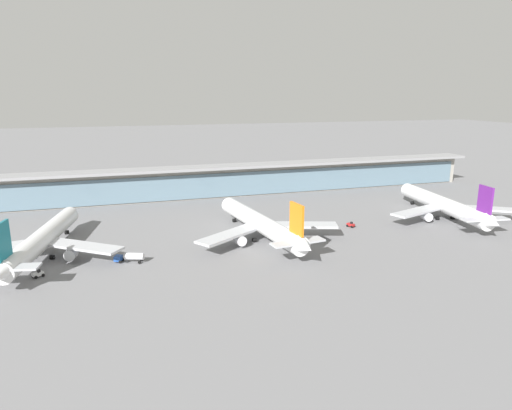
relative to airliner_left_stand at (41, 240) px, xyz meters
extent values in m
plane|color=slate|center=(71.44, -9.19, -5.58)|extent=(1200.00, 1200.00, 0.00)
cylinder|color=white|center=(0.28, 1.33, 0.02)|extent=(17.39, 56.06, 5.91)
cone|color=white|center=(6.58, 31.06, 0.02)|extent=(6.77, 6.40, 5.79)
cube|color=black|center=(5.88, 27.75, 1.06)|extent=(4.84, 3.31, 0.71)
cube|color=#B7BABF|center=(11.68, -6.34, -1.01)|extent=(24.10, 20.81, 0.71)
cylinder|color=silver|center=(-10.38, -2.28, -3.05)|extent=(4.08, 4.86, 3.26)
cylinder|color=silver|center=(8.56, -6.29, -3.05)|extent=(4.08, 4.86, 3.26)
cube|color=#0F6B7A|center=(-4.89, -23.10, 7.56)|extent=(2.18, 7.13, 9.17)
cube|color=#B7BABF|center=(-5.10, -24.09, 0.91)|extent=(16.88, 7.76, 0.51)
cylinder|color=black|center=(-3.54, -0.98, -4.87)|extent=(1.49, 1.65, 1.43)
cylinder|color=black|center=(2.84, -2.34, -4.87)|extent=(1.49, 1.65, 1.43)
cylinder|color=black|center=(4.93, 23.27, -4.87)|extent=(1.49, 1.65, 1.43)
cylinder|color=white|center=(68.08, -1.69, 0.02)|extent=(13.07, 56.35, 5.91)
cone|color=white|center=(64.17, 28.45, 0.02)|extent=(6.43, 6.02, 5.79)
cone|color=white|center=(71.95, -31.54, 0.61)|extent=(6.11, 7.13, 5.32)
cube|color=black|center=(64.61, 25.10, 1.06)|extent=(4.71, 3.00, 0.71)
cube|color=#B7BABF|center=(56.11, -8.43, -1.01)|extent=(24.86, 19.47, 0.71)
cube|color=#B7BABF|center=(81.37, -5.15, -1.01)|extent=(26.23, 14.31, 0.71)
cylinder|color=silver|center=(59.22, -8.63, -3.05)|extent=(3.78, 4.66, 3.26)
cylinder|color=silver|center=(78.42, -6.14, -3.05)|extent=(3.78, 4.66, 3.26)
cube|color=orange|center=(71.29, -26.45, 7.56)|extent=(1.62, 7.17, 9.17)
cube|color=#B7BABF|center=(71.42, -27.46, 0.91)|extent=(16.75, 6.54, 0.51)
cylinder|color=black|center=(65.24, -5.14, -4.87)|extent=(1.40, 1.57, 1.43)
cylinder|color=black|center=(71.71, -4.30, -4.87)|extent=(1.40, 1.57, 1.43)
cylinder|color=black|center=(65.20, 20.55, -4.87)|extent=(1.40, 1.57, 1.43)
cylinder|color=white|center=(145.40, 1.98, 0.02)|extent=(13.25, 56.35, 5.91)
cone|color=white|center=(149.41, 32.11, 0.02)|extent=(6.44, 6.04, 5.79)
cone|color=white|center=(141.44, -27.86, 0.61)|extent=(6.13, 7.15, 5.32)
cube|color=black|center=(148.96, 28.75, 1.06)|extent=(4.72, 3.01, 0.71)
cube|color=#B7BABF|center=(132.10, -1.44, -1.01)|extent=(26.24, 14.24, 0.71)
cube|color=#B7BABF|center=(157.35, -4.80, -1.01)|extent=(24.84, 19.52, 0.71)
cylinder|color=silver|center=(135.05, -2.44, -3.05)|extent=(3.80, 4.67, 3.26)
cylinder|color=silver|center=(154.24, -4.99, -3.05)|extent=(3.80, 4.67, 3.26)
cube|color=#661E84|center=(142.11, -22.77, 7.56)|extent=(1.65, 7.17, 9.17)
cube|color=#B7BABF|center=(141.98, -23.78, 0.91)|extent=(16.76, 6.59, 0.51)
cylinder|color=black|center=(141.77, -0.62, -4.87)|extent=(1.40, 1.58, 1.43)
cylinder|color=black|center=(148.23, -1.48, -4.87)|extent=(1.40, 1.58, 1.43)
cylinder|color=black|center=(148.36, 24.20, -4.87)|extent=(1.40, 1.58, 1.43)
cube|color=yellow|center=(5.69, 11.54, -4.68)|extent=(1.81, 2.95, 0.90)
cube|color=black|center=(5.72, 11.83, -3.88)|extent=(0.78, 0.78, 0.70)
cylinder|color=black|center=(6.28, 10.48, -5.13)|extent=(0.38, 0.93, 0.90)
cylinder|color=black|center=(4.87, 10.64, -5.13)|extent=(0.38, 0.93, 0.90)
cylinder|color=black|center=(6.51, 12.43, -5.13)|extent=(0.38, 0.93, 0.90)
cylinder|color=black|center=(5.09, 12.59, -5.13)|extent=(0.38, 0.93, 0.90)
cube|color=#234C9E|center=(21.62, -10.64, -4.38)|extent=(2.73, 2.96, 1.50)
cylinder|color=silver|center=(26.09, -12.38, -3.68)|extent=(5.98, 3.99, 2.10)
cylinder|color=black|center=(22.10, -12.01, -5.13)|extent=(0.94, 0.59, 0.90)
cylinder|color=black|center=(22.90, -9.96, -5.13)|extent=(0.94, 0.59, 0.90)
cylinder|color=black|center=(27.41, -14.08, -5.13)|extent=(0.94, 0.59, 0.90)
cylinder|color=black|center=(28.22, -12.03, -5.13)|extent=(0.94, 0.59, 0.90)
cube|color=silver|center=(0.73, -16.00, -4.68)|extent=(3.16, 2.79, 0.90)
cube|color=black|center=(0.98, -15.83, -3.88)|extent=(0.97, 0.97, 0.70)
cylinder|color=black|center=(0.30, -17.13, -5.13)|extent=(0.91, 0.73, 0.90)
cylinder|color=black|center=(-0.48, -15.95, -5.13)|extent=(0.91, 0.73, 0.90)
cylinder|color=black|center=(1.94, -16.05, -5.13)|extent=(0.91, 0.73, 0.90)
cylinder|color=black|center=(1.15, -14.87, -5.13)|extent=(0.91, 0.73, 0.90)
cube|color=#B21E1E|center=(104.60, 0.97, -4.68)|extent=(2.52, 3.17, 0.90)
cube|color=black|center=(104.73, 0.70, -3.88)|extent=(0.93, 0.93, 0.70)
cylinder|color=black|center=(103.55, 1.57, -5.13)|extent=(0.63, 0.94, 0.90)
cylinder|color=black|center=(104.85, 2.16, -5.13)|extent=(0.63, 0.94, 0.90)
cylinder|color=black|center=(104.36, -0.22, -5.13)|extent=(0.63, 0.94, 0.90)
cylinder|color=black|center=(105.66, 0.37, -5.13)|extent=(0.63, 0.94, 0.90)
cube|color=#9E998E|center=(71.44, 66.58, 1.42)|extent=(262.57, 8.00, 14.00)
cube|color=slate|center=(71.44, 62.28, 0.72)|extent=(257.32, 0.50, 11.20)
cube|color=gray|center=(71.44, 64.58, 9.02)|extent=(267.82, 12.80, 1.20)
camera|label=1|loc=(22.04, -143.03, 42.48)|focal=31.99mm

